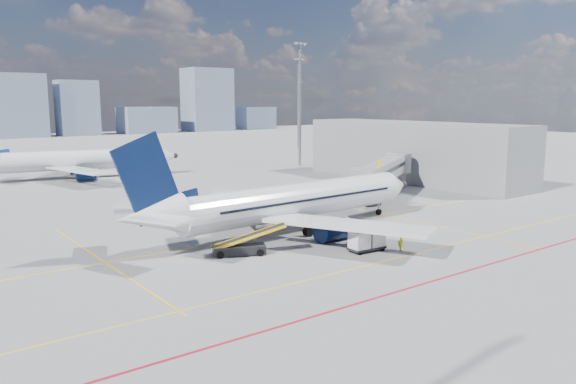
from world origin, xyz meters
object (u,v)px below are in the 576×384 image
second_aircraft (75,160)px  cargo_dolly (367,240)px  baggage_tug (356,239)px  ramp_worker (401,240)px  belt_loader (241,247)px  main_aircraft (288,203)px

second_aircraft → cargo_dolly: (6.48, -65.76, -2.17)m
baggage_tug → ramp_worker: size_ratio=1.12×
belt_loader → ramp_worker: size_ratio=3.32×
baggage_tug → belt_loader: (-10.38, 3.95, 0.05)m
main_aircraft → baggage_tug: main_aircraft is taller
main_aircraft → second_aircraft: (-5.04, 55.65, 0.00)m
main_aircraft → second_aircraft: bearing=92.1°
main_aircraft → belt_loader: main_aircraft is taller
cargo_dolly → belt_loader: 11.46m
second_aircraft → belt_loader: second_aircraft is taller
main_aircraft → second_aircraft: main_aircraft is taller
main_aircraft → cargo_dolly: size_ratio=10.48×
cargo_dolly → belt_loader: belt_loader is taller
baggage_tug → ramp_worker: 4.22m
second_aircraft → baggage_tug: second_aircraft is taller
baggage_tug → main_aircraft: bearing=81.4°
main_aircraft → ramp_worker: size_ratio=19.16×
main_aircraft → belt_loader: 9.72m
second_aircraft → cargo_dolly: bearing=-73.4°
main_aircraft → second_aircraft: size_ratio=1.05×
belt_loader → ramp_worker: bearing=-6.5°
baggage_tug → cargo_dolly: size_ratio=0.61×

